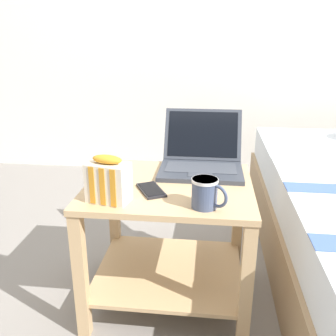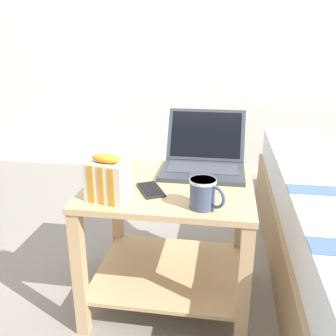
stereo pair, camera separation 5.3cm
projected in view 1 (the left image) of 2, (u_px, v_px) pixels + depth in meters
ground_plane at (169, 297)px, 1.61m from camera, size 8.00×8.00×0.00m
back_wall at (194, 8)px, 2.71m from camera, size 8.00×0.05×2.50m
bedside_table at (169, 227)px, 1.49m from camera, size 0.63×0.54×0.52m
laptop at (201, 158)px, 1.58m from camera, size 0.34×0.36×0.22m
mug_front_left at (206, 192)px, 1.22m from camera, size 0.12×0.10×0.10m
snack_bag at (108, 181)px, 1.26m from camera, size 0.16×0.11×0.16m
cell_phone at (151, 190)px, 1.37m from camera, size 0.13×0.16×0.01m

